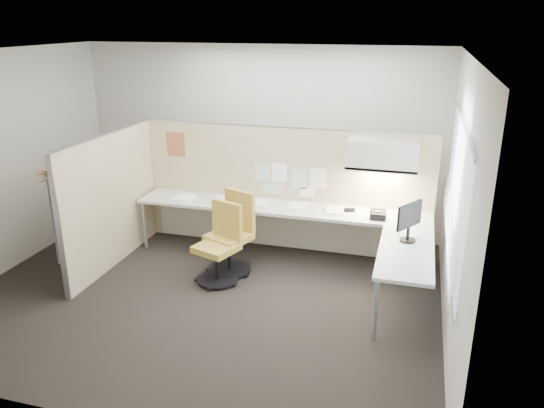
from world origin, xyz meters
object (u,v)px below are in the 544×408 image
(desk, at_px, (302,221))
(monitor, at_px, (409,220))
(chair_right, at_px, (233,235))
(phone, at_px, (378,215))
(chair_left, at_px, (220,246))

(desk, height_order, monitor, monitor)
(chair_right, height_order, monitor, monitor)
(chair_right, distance_m, phone, 1.88)
(monitor, bearing_deg, chair_right, 118.40)
(chair_left, distance_m, monitor, 2.31)
(phone, bearing_deg, desk, 179.74)
(chair_left, bearing_deg, chair_right, 98.47)
(chair_left, relative_size, monitor, 2.16)
(monitor, bearing_deg, phone, 63.83)
(chair_right, xyz_separation_m, phone, (1.79, 0.49, 0.29))
(monitor, relative_size, phone, 2.11)
(chair_right, bearing_deg, chair_left, -79.29)
(desk, xyz_separation_m, chair_right, (-0.82, -0.45, -0.11))
(desk, xyz_separation_m, monitor, (1.37, -0.60, 0.39))
(chair_left, height_order, chair_right, chair_right)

